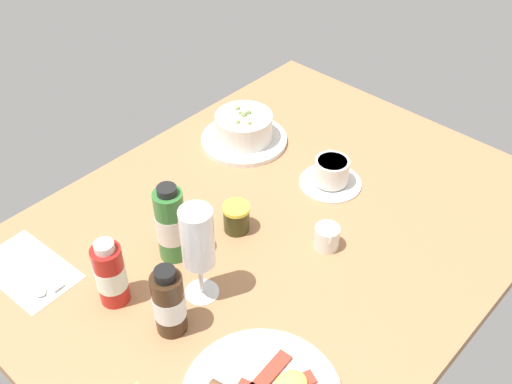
% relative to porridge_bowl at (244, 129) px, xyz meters
% --- Properties ---
extents(ground_plane, '(1.10, 0.84, 0.03)m').
position_rel_porridge_bowl_xyz_m(ground_plane, '(0.17, 0.25, -0.05)').
color(ground_plane, '#A8754C').
extents(porridge_bowl, '(0.20, 0.20, 0.08)m').
position_rel_porridge_bowl_xyz_m(porridge_bowl, '(0.00, 0.00, 0.00)').
color(porridge_bowl, silver).
rests_on(porridge_bowl, ground_plane).
extents(cutlery_setting, '(0.13, 0.20, 0.01)m').
position_rel_porridge_bowl_xyz_m(cutlery_setting, '(0.57, -0.01, -0.03)').
color(cutlery_setting, silver).
rests_on(cutlery_setting, ground_plane).
extents(coffee_cup, '(0.14, 0.14, 0.06)m').
position_rel_porridge_bowl_xyz_m(coffee_cup, '(-0.02, 0.25, -0.01)').
color(coffee_cup, silver).
rests_on(coffee_cup, ground_plane).
extents(creamer_jug, '(0.05, 0.06, 0.05)m').
position_rel_porridge_bowl_xyz_m(creamer_jug, '(0.14, 0.36, -0.01)').
color(creamer_jug, silver).
rests_on(creamer_jug, ground_plane).
extents(wine_glass, '(0.06, 0.06, 0.20)m').
position_rel_porridge_bowl_xyz_m(wine_glass, '(0.39, 0.26, 0.10)').
color(wine_glass, white).
rests_on(wine_glass, ground_plane).
extents(jam_jar, '(0.06, 0.06, 0.06)m').
position_rel_porridge_bowl_xyz_m(jam_jar, '(0.23, 0.19, -0.01)').
color(jam_jar, '#343213').
rests_on(jam_jar, ground_plane).
extents(sauce_bottle_red, '(0.05, 0.05, 0.14)m').
position_rel_porridge_bowl_xyz_m(sauce_bottle_red, '(0.50, 0.16, 0.03)').
color(sauce_bottle_red, '#B21E19').
rests_on(sauce_bottle_red, ground_plane).
extents(sauce_bottle_green, '(0.06, 0.06, 0.17)m').
position_rel_porridge_bowl_xyz_m(sauce_bottle_green, '(0.36, 0.15, 0.04)').
color(sauce_bottle_green, '#337233').
rests_on(sauce_bottle_green, ground_plane).
extents(sauce_bottle_brown, '(0.05, 0.05, 0.14)m').
position_rel_porridge_bowl_xyz_m(sauce_bottle_brown, '(0.48, 0.28, 0.03)').
color(sauce_bottle_brown, '#382314').
rests_on(sauce_bottle_brown, ground_plane).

